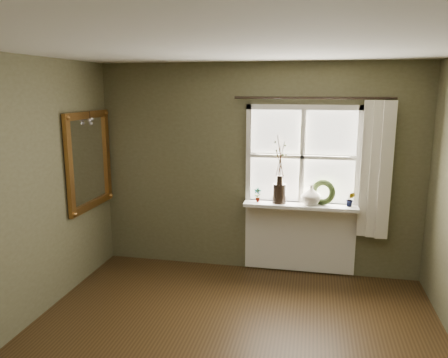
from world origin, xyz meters
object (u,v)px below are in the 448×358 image
at_px(dark_jug, 279,193).
at_px(wreath, 323,195).
at_px(cream_vase, 311,195).
at_px(gilt_mirror, 89,160).

relative_size(dark_jug, wreath, 0.78).
distance_m(cream_vase, gilt_mirror, 2.70).
xyz_separation_m(dark_jug, cream_vase, (0.38, 0.00, 0.00)).
height_order(cream_vase, wreath, wreath).
distance_m(dark_jug, wreath, 0.52).
relative_size(dark_jug, gilt_mirror, 0.20).
bearing_deg(gilt_mirror, cream_vase, 9.05).
bearing_deg(cream_vase, wreath, 16.14).
bearing_deg(gilt_mirror, wreath, 9.41).
distance_m(dark_jug, cream_vase, 0.38).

